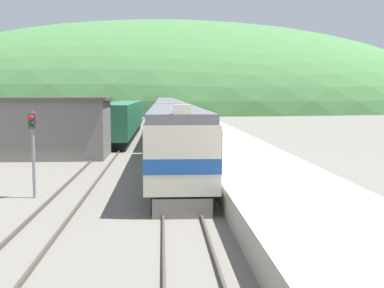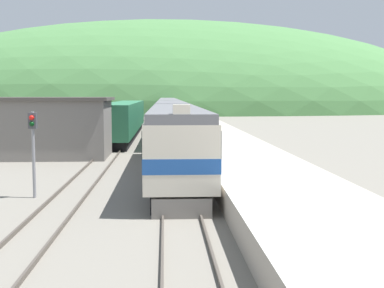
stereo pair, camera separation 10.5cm
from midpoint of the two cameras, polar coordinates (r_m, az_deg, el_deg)
The scene contains 12 objects.
track_main at distance 70.43m, azimuth -2.40°, elevation 1.58°, with size 1.52×180.00×0.16m.
track_siding at distance 70.55m, azimuth -6.42°, elevation 1.56°, with size 1.52×180.00×0.16m.
platform at distance 50.69m, azimuth 2.70°, elevation 0.64°, with size 5.37×140.00×1.10m.
distant_hills at distance 148.03m, azimuth -2.70°, elevation 3.52°, with size 165.36×74.41×49.04m.
station_shed at distance 41.06m, azimuth -14.90°, elevation 1.75°, with size 9.17×6.19×4.46m.
express_train_lead_car at distance 30.57m, azimuth -1.65°, elevation 0.58°, with size 2.98×21.95×4.30m.
carriage_second at distance 53.02m, azimuth -2.22°, elevation 2.59°, with size 2.97×20.82×3.94m.
carriage_third at distance 74.70m, azimuth -2.44°, elevation 3.39°, with size 2.97×20.82×3.94m.
carriage_fourth at distance 96.40m, azimuth -2.56°, elevation 3.82°, with size 2.97×20.82×3.94m.
carriage_fifth at distance 118.09m, azimuth -2.64°, elevation 4.10°, with size 2.97×20.82×3.94m.
siding_train at distance 58.85m, azimuth -7.12°, elevation 2.65°, with size 2.90×31.62×3.81m.
signal_post_siding at distance 25.02m, azimuth -16.49°, elevation 0.80°, with size 0.36×0.42×3.91m.
Camera 2 is at (-0.64, -0.28, 4.69)m, focal length 50.00 mm.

